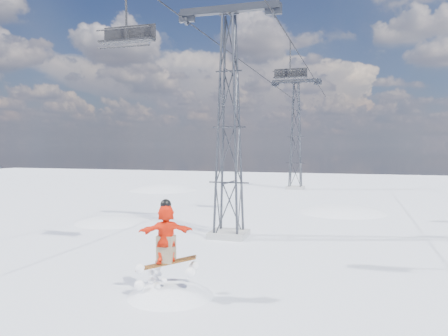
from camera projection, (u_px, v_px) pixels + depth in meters
The scene contains 7 objects.
ground at pixel (138, 284), 14.45m from camera, with size 120.00×120.00×0.00m, color white.
snow_terrain at pixel (209, 314), 36.64m from camera, with size 39.00×37.00×22.00m.
lift_tower_near at pixel (229, 128), 21.58m from camera, with size 5.20×1.80×11.43m.
lift_tower_far at pixel (296, 137), 45.48m from camera, with size 5.20×1.80×11.43m.
haul_cables at pixel (272, 61), 32.29m from camera, with size 4.46×51.00×0.06m.
lift_chair_near at pixel (127, 35), 16.29m from camera, with size 2.15×0.62×2.66m.
lift_chair_mid at pixel (290, 74), 26.17m from camera, with size 1.99×0.57×2.46m.
Camera 1 is at (6.85, -12.80, 4.61)m, focal length 35.00 mm.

